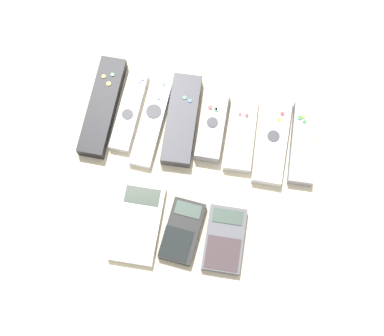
{
  "coord_description": "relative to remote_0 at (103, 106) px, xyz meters",
  "views": [
    {
      "loc": [
        0.06,
        -0.29,
        1.01
      ],
      "look_at": [
        0.0,
        0.03,
        0.01
      ],
      "focal_mm": 50.0,
      "sensor_mm": 36.0,
      "label": 1
    }
  ],
  "objects": [
    {
      "name": "remote_1",
      "position": [
        0.05,
        0.0,
        -0.0
      ],
      "size": [
        0.04,
        0.17,
        0.02
      ],
      "rotation": [
        0.0,
        0.0,
        -0.01
      ],
      "color": "silver",
      "rests_on": "ground_plane"
    },
    {
      "name": "calculator_0",
      "position": [
        0.12,
        -0.22,
        -0.01
      ],
      "size": [
        0.09,
        0.16,
        0.02
      ],
      "rotation": [
        0.0,
        0.0,
        0.04
      ],
      "color": "silver",
      "rests_on": "ground_plane"
    },
    {
      "name": "remote_2",
      "position": [
        0.1,
        -0.0,
        -0.0
      ],
      "size": [
        0.05,
        0.21,
        0.02
      ],
      "rotation": [
        0.0,
        0.0,
        -0.03
      ],
      "color": "silver",
      "rests_on": "ground_plane"
    },
    {
      "name": "remote_0",
      "position": [
        0.0,
        0.0,
        0.0
      ],
      "size": [
        0.05,
        0.22,
        0.03
      ],
      "rotation": [
        0.0,
        0.0,
        0.01
      ],
      "color": "black",
      "rests_on": "ground_plane"
    },
    {
      "name": "calculator_2",
      "position": [
        0.29,
        -0.22,
        -0.0
      ],
      "size": [
        0.08,
        0.13,
        0.02
      ],
      "rotation": [
        0.0,
        0.0,
        0.04
      ],
      "color": "#4C4C51",
      "rests_on": "ground_plane"
    },
    {
      "name": "remote_7",
      "position": [
        0.41,
        0.0,
        -0.0
      ],
      "size": [
        0.06,
        0.17,
        0.02
      ],
      "rotation": [
        0.0,
        0.0,
        0.05
      ],
      "color": "gray",
      "rests_on": "ground_plane"
    },
    {
      "name": "remote_3",
      "position": [
        0.16,
        0.0,
        -0.0
      ],
      "size": [
        0.07,
        0.2,
        0.03
      ],
      "rotation": [
        0.0,
        0.0,
        0.06
      ],
      "color": "#333338",
      "rests_on": "ground_plane"
    },
    {
      "name": "remote_5",
      "position": [
        0.29,
        -0.0,
        -0.0
      ],
      "size": [
        0.06,
        0.16,
        0.02
      ],
      "rotation": [
        0.0,
        0.0,
        0.06
      ],
      "color": "silver",
      "rests_on": "ground_plane"
    },
    {
      "name": "calculator_1",
      "position": [
        0.21,
        -0.22,
        -0.0
      ],
      "size": [
        0.07,
        0.12,
        0.02
      ],
      "rotation": [
        0.0,
        0.0,
        -0.07
      ],
      "color": "black",
      "rests_on": "ground_plane"
    },
    {
      "name": "remote_4",
      "position": [
        0.23,
        0.0,
        0.0
      ],
      "size": [
        0.05,
        0.15,
        0.03
      ],
      "rotation": [
        0.0,
        0.0,
        0.03
      ],
      "color": "gray",
      "rests_on": "ground_plane"
    },
    {
      "name": "remote_6",
      "position": [
        0.35,
        -0.0,
        -0.0
      ],
      "size": [
        0.06,
        0.19,
        0.02
      ],
      "rotation": [
        0.0,
        0.0,
        0.01
      ],
      "color": "silver",
      "rests_on": "ground_plane"
    },
    {
      "name": "ground_plane",
      "position": [
        0.2,
        -0.12,
        -0.01
      ],
      "size": [
        3.0,
        3.0,
        0.0
      ],
      "primitive_type": "plane",
      "color": "beige"
    }
  ]
}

